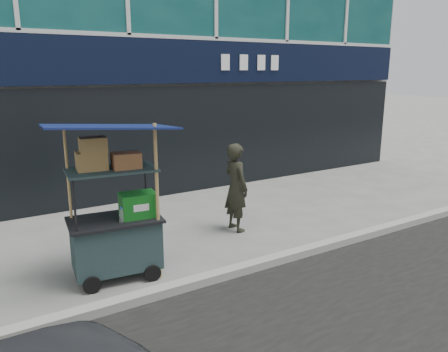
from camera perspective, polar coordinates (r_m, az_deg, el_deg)
ground at (r=6.34m, az=1.48°, el=-11.84°), size 80.00×80.00×0.00m
curb at (r=6.16m, az=2.52°, el=-12.01°), size 80.00×0.18×0.12m
vendor_cart at (r=5.97m, az=-13.90°, el=-6.11°), size 1.69×1.29×2.13m
vendor_man at (r=7.50m, az=1.58°, el=-1.49°), size 0.38×0.57×1.54m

